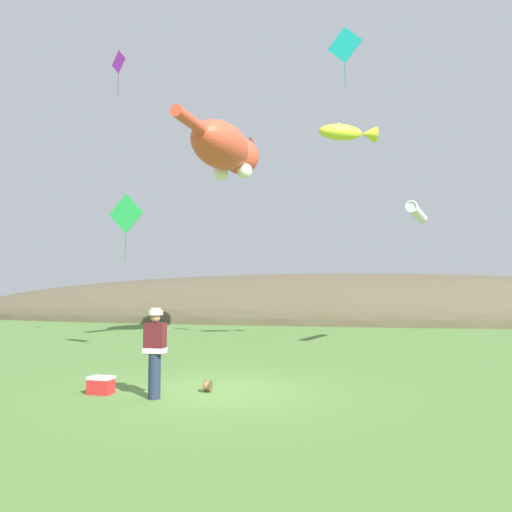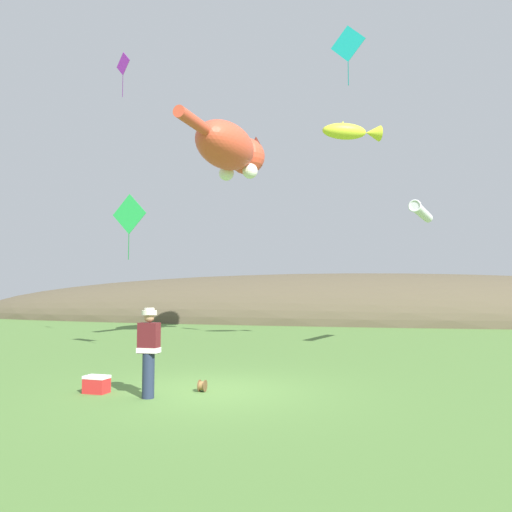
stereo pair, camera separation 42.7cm
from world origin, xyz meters
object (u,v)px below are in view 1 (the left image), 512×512
at_px(festival_attendant, 155,350).
at_px(kite_diamond_teal, 345,45).
at_px(kite_fish_windsock, 347,132).
at_px(kite_giant_cat, 225,149).
at_px(kite_diamond_violet, 119,62).
at_px(kite_diamond_green, 126,214).
at_px(kite_spool, 208,386).
at_px(picnic_cooler, 101,385).
at_px(kite_tube_streamer, 417,213).

height_order(festival_attendant, kite_diamond_teal, kite_diamond_teal).
bearing_deg(kite_fish_windsock, festival_attendant, -108.24).
xyz_separation_m(kite_giant_cat, kite_diamond_violet, (-3.26, -4.11, 2.57)).
bearing_deg(kite_fish_windsock, kite_diamond_green, -153.37).
bearing_deg(kite_diamond_green, festival_attendant, -58.25).
relative_size(kite_fish_windsock, kite_diamond_violet, 1.30).
relative_size(kite_giant_cat, kite_diamond_green, 3.37).
height_order(kite_giant_cat, kite_diamond_green, kite_giant_cat).
height_order(kite_spool, picnic_cooler, picnic_cooler).
height_order(picnic_cooler, kite_fish_windsock, kite_fish_windsock).
bearing_deg(kite_giant_cat, kite_diamond_teal, -31.23).
bearing_deg(kite_diamond_violet, kite_tube_streamer, 8.81).
bearing_deg(kite_diamond_teal, kite_spool, -107.80).
xyz_separation_m(kite_spool, kite_diamond_violet, (-6.24, 7.47, 11.11)).
distance_m(kite_tube_streamer, kite_diamond_violet, 13.11).
xyz_separation_m(picnic_cooler, kite_diamond_teal, (4.70, 8.85, 11.14)).
bearing_deg(kite_giant_cat, kite_diamond_green, -108.23).
xyz_separation_m(kite_tube_streamer, kite_diamond_green, (-10.08, -3.50, -0.23)).
bearing_deg(festival_attendant, kite_giant_cat, 99.88).
relative_size(festival_attendant, kite_spool, 7.20).
height_order(festival_attendant, kite_diamond_violet, kite_diamond_violet).
distance_m(kite_diamond_violet, kite_diamond_green, 6.77).
bearing_deg(kite_tube_streamer, kite_diamond_green, -160.88).
height_order(kite_spool, kite_diamond_teal, kite_diamond_teal).
distance_m(picnic_cooler, kite_diamond_violet, 14.35).
relative_size(kite_tube_streamer, kite_diamond_violet, 1.73).
bearing_deg(kite_spool, festival_attendant, -132.92).
distance_m(festival_attendant, kite_giant_cat, 14.81).
distance_m(kite_giant_cat, kite_diamond_green, 7.25).
xyz_separation_m(festival_attendant, picnic_cooler, (-1.27, 0.20, -0.77)).
bearing_deg(kite_tube_streamer, kite_spool, -119.27).
xyz_separation_m(kite_spool, kite_diamond_teal, (2.63, 8.18, 11.19)).
bearing_deg(kite_spool, kite_fish_windsock, 74.66).
height_order(festival_attendant, kite_giant_cat, kite_giant_cat).
bearing_deg(kite_diamond_violet, kite_spool, -50.10).
height_order(kite_tube_streamer, kite_diamond_violet, kite_diamond_violet).
relative_size(kite_diamond_violet, kite_diamond_green, 0.80).
distance_m(kite_diamond_violet, kite_diamond_teal, 8.90).
relative_size(kite_spool, kite_diamond_violet, 0.13).
height_order(picnic_cooler, kite_giant_cat, kite_giant_cat).
bearing_deg(kite_diamond_violet, picnic_cooler, -62.91).
xyz_separation_m(kite_tube_streamer, kite_diamond_teal, (-2.55, -1.06, 6.27)).
height_order(kite_diamond_violet, kite_diamond_green, kite_diamond_violet).
height_order(festival_attendant, kite_fish_windsock, kite_fish_windsock).
bearing_deg(kite_diamond_green, picnic_cooler, -66.24).
relative_size(kite_fish_windsock, kite_diamond_green, 1.04).
xyz_separation_m(picnic_cooler, kite_giant_cat, (-0.90, 12.25, 8.49)).
bearing_deg(kite_tube_streamer, picnic_cooler, -126.21).
distance_m(festival_attendant, kite_fish_windsock, 13.23).
xyz_separation_m(kite_diamond_violet, kite_diamond_green, (1.34, -1.73, -6.41)).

